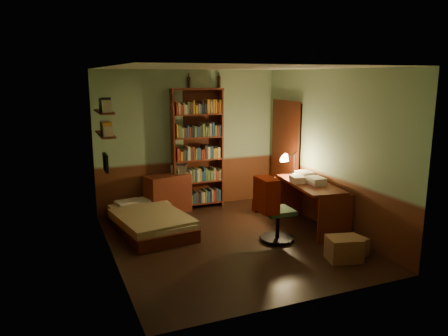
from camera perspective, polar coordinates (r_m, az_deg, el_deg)
name	(u,v)px	position (r m, az deg, el deg)	size (l,w,h in m)	color
floor	(230,242)	(6.80, 0.82, -9.60)	(3.50, 4.00, 0.02)	black
ceiling	(231,67)	(6.32, 0.89, 13.06)	(3.50, 4.00, 0.02)	silver
wall_back	(188,140)	(8.29, -4.67, 3.69)	(3.50, 0.02, 2.60)	gray
wall_left	(108,167)	(5.97, -14.85, 0.07)	(0.02, 4.00, 2.60)	gray
wall_right	(330,150)	(7.30, 13.65, 2.26)	(0.02, 4.00, 2.60)	gray
wall_front	(306,191)	(4.70, 10.62, -2.91)	(3.50, 0.02, 2.60)	gray
doorway	(286,155)	(8.40, 8.13, 1.64)	(0.06, 0.90, 2.00)	black
door_trim	(285,156)	(8.38, 7.93, 1.63)	(0.02, 0.98, 2.08)	#3D160A
bed	(149,214)	(7.28, -9.74, -5.98)	(0.96, 1.80, 0.53)	olive
dresser	(168,194)	(8.12, -7.35, -3.36)	(0.80, 0.40, 0.71)	#551F12
mini_stereo	(179,168)	(8.20, -5.92, -0.04)	(0.29, 0.22, 0.15)	#B2B2B7
bookshelf	(197,149)	(8.20, -3.50, 2.43)	(0.97, 0.30, 2.26)	#551F12
bottle_left	(189,82)	(8.16, -4.61, 11.08)	(0.05, 0.05, 0.20)	black
bottle_right	(219,82)	(8.36, -0.66, 11.20)	(0.06, 0.06, 0.22)	black
desk	(309,206)	(7.37, 11.05, -4.84)	(0.60, 1.44, 0.77)	#551F12
paper_stack	(297,179)	(7.25, 9.56, -1.46)	(0.20, 0.27, 0.11)	silver
desk_lamp	(294,157)	(7.78, 9.17, 1.44)	(0.19, 0.19, 0.63)	black
office_chair	(278,206)	(6.69, 7.07, -5.00)	(0.55, 0.48, 1.09)	#2D4E32
red_jacket	(280,154)	(6.56, 7.30, 1.89)	(0.24, 0.44, 0.52)	#981A00
wall_shelf_lower	(105,134)	(7.01, -15.26, 4.27)	(0.20, 0.90, 0.03)	#551F12
wall_shelf_upper	(104,112)	(6.98, -15.41, 7.12)	(0.20, 0.90, 0.03)	#551F12
framed_picture	(106,163)	(6.57, -15.21, 0.67)	(0.04, 0.32, 0.26)	black
cardboard_box_a	(344,249)	(6.30, 15.37, -10.15)	(0.44, 0.35, 0.33)	olive
cardboard_box_b	(354,247)	(6.53, 16.56, -9.80)	(0.35, 0.29, 0.25)	olive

